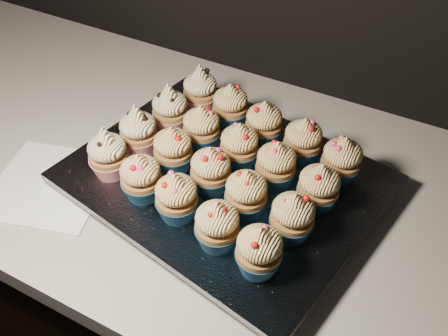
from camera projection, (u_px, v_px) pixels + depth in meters
name	position (u px, v px, depth m)	size (l,w,h in m)	color
cabinet	(218.00, 312.00, 1.18)	(2.40, 0.60, 0.86)	black
worktop	(216.00, 179.00, 0.87)	(2.44, 0.64, 0.04)	beige
napkin	(50.00, 185.00, 0.83)	(0.18, 0.18, 0.00)	white
baking_tray	(224.00, 185.00, 0.82)	(0.43, 0.33, 0.02)	black
foil_lining	(224.00, 178.00, 0.80)	(0.47, 0.36, 0.01)	silver
cupcake_0	(108.00, 154.00, 0.78)	(0.06, 0.06, 0.10)	red
cupcake_1	(141.00, 177.00, 0.74)	(0.06, 0.06, 0.08)	navy
cupcake_2	(177.00, 197.00, 0.71)	(0.06, 0.06, 0.08)	navy
cupcake_3	(217.00, 225.00, 0.68)	(0.06, 0.06, 0.08)	navy
cupcake_4	(259.00, 250.00, 0.65)	(0.06, 0.06, 0.08)	navy
cupcake_5	(138.00, 131.00, 0.82)	(0.06, 0.06, 0.10)	red
cupcake_6	(173.00, 150.00, 0.79)	(0.06, 0.06, 0.08)	navy
cupcake_7	(211.00, 170.00, 0.75)	(0.06, 0.06, 0.08)	navy
cupcake_8	(246.00, 194.00, 0.72)	(0.06, 0.06, 0.08)	navy
cupcake_9	(292.00, 217.00, 0.69)	(0.06, 0.06, 0.08)	navy
cupcake_10	(170.00, 109.00, 0.86)	(0.06, 0.06, 0.10)	red
cupcake_11	(201.00, 128.00, 0.83)	(0.06, 0.06, 0.08)	navy
cupcake_12	(239.00, 146.00, 0.79)	(0.06, 0.06, 0.08)	navy
cupcake_13	(276.00, 165.00, 0.76)	(0.06, 0.06, 0.08)	navy
cupcake_14	(319.00, 187.00, 0.73)	(0.06, 0.06, 0.08)	navy
cupcake_15	(200.00, 90.00, 0.90)	(0.06, 0.06, 0.10)	red
cupcake_16	(230.00, 106.00, 0.87)	(0.06, 0.06, 0.08)	navy
cupcake_17	(264.00, 124.00, 0.83)	(0.06, 0.06, 0.08)	navy
cupcake_18	(303.00, 141.00, 0.80)	(0.06, 0.06, 0.08)	navy
cupcake_19	(341.00, 160.00, 0.77)	(0.06, 0.06, 0.08)	navy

